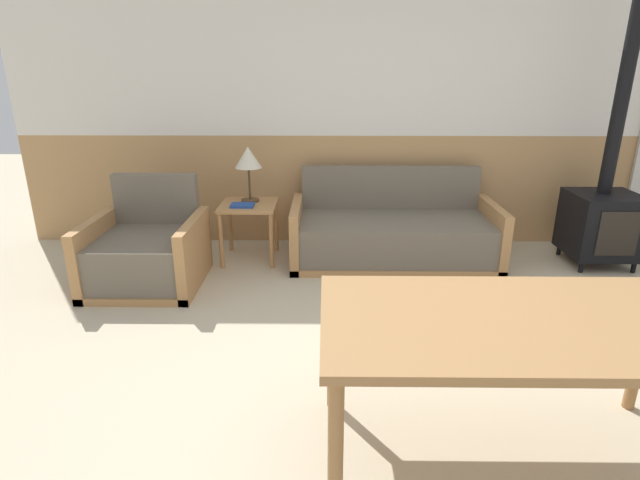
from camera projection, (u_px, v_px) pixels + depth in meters
ground_plane at (423, 394)px, 2.78m from camera, size 16.00×16.00×0.00m
wall_back at (383, 108)px, 4.82m from camera, size 7.20×0.06×2.70m
couch at (393, 234)px, 4.65m from camera, size 1.88×0.86×0.82m
armchair at (147, 254)px, 4.14m from camera, size 0.88×0.87×0.86m
side_table at (249, 214)px, 4.61m from camera, size 0.51×0.51×0.54m
table_lamp at (248, 160)px, 4.53m from camera, size 0.24×0.24×0.51m
book_stack at (242, 205)px, 4.48m from camera, size 0.21×0.15×0.02m
dining_table at (521, 333)px, 2.12m from camera, size 1.71×0.87×0.73m
wood_stove at (604, 207)px, 4.47m from camera, size 0.58×0.56×2.54m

